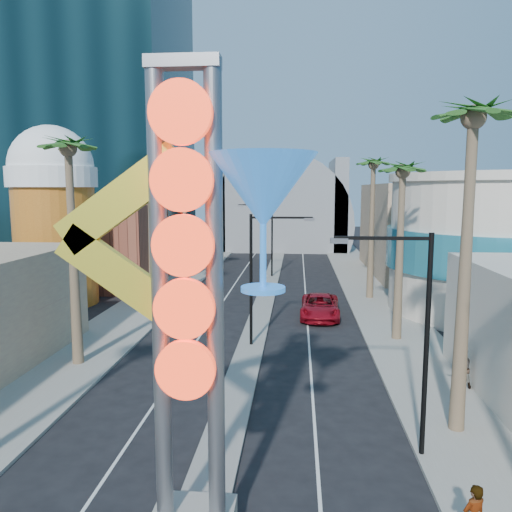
{
  "coord_description": "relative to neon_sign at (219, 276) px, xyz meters",
  "views": [
    {
      "loc": [
        2.74,
        -9.02,
        9.43
      ],
      "look_at": [
        0.23,
        20.78,
        5.43
      ],
      "focal_mm": 35.0,
      "sensor_mm": 36.0,
      "label": 1
    }
  ],
  "objects": [
    {
      "name": "sidewalk_west",
      "position": [
        -10.32,
        32.04,
        -7.23
      ],
      "size": [
        5.0,
        100.0,
        0.15
      ],
      "primitive_type": "cube",
      "color": "gray",
      "rests_on": "ground"
    },
    {
      "name": "palm_6",
      "position": [
        8.18,
        19.04,
        2.62
      ],
      "size": [
        2.4,
        2.4,
        11.7
      ],
      "color": "brown",
      "rests_on": "ground"
    },
    {
      "name": "palm_7",
      "position": [
        8.18,
        31.04,
        3.52
      ],
      "size": [
        2.4,
        2.4,
        12.7
      ],
      "color": "brown",
      "rests_on": "ground"
    },
    {
      "name": "turquoise_building",
      "position": [
        17.18,
        27.04,
        -2.06
      ],
      "size": [
        16.6,
        16.6,
        10.6
      ],
      "color": "beige",
      "rests_on": "ground"
    },
    {
      "name": "median",
      "position": [
        -0.82,
        35.04,
        -7.23
      ],
      "size": [
        1.6,
        84.0,
        0.15
      ],
      "primitive_type": "cube",
      "color": "gray",
      "rests_on": "ground"
    },
    {
      "name": "palm_1",
      "position": [
        -9.82,
        13.04,
        3.52
      ],
      "size": [
        2.4,
        2.4,
        12.7
      ],
      "color": "brown",
      "rests_on": "ground"
    },
    {
      "name": "sidewalk_east",
      "position": [
        8.68,
        32.04,
        -7.23
      ],
      "size": [
        5.0,
        100.0,
        0.15
      ],
      "primitive_type": "cube",
      "color": "gray",
      "rests_on": "ground"
    },
    {
      "name": "neon_sign",
      "position": [
        0.0,
        0.0,
        0.0
      ],
      "size": [
        6.53,
        2.6,
        12.55
      ],
      "color": "gray",
      "rests_on": "ground"
    },
    {
      "name": "red_pickup",
      "position": [
        3.62,
        24.33,
        -6.47
      ],
      "size": [
        3.04,
        6.15,
        1.68
      ],
      "primitive_type": "imported",
      "rotation": [
        0.0,
        0.0,
        -0.04
      ],
      "color": "maroon",
      "rests_on": "ground"
    },
    {
      "name": "pedestrian_b",
      "position": [
        9.69,
        11.27,
        -6.2
      ],
      "size": [
        1.0,
        0.81,
        1.91
      ],
      "primitive_type": "imported",
      "rotation": [
        0.0,
        0.0,
        3.24
      ],
      "color": "gray",
      "rests_on": "sidewalk_east"
    },
    {
      "name": "canopy",
      "position": [
        -0.82,
        69.04,
        -3.0
      ],
      "size": [
        22.0,
        16.0,
        22.0
      ],
      "color": "slate",
      "rests_on": "ground"
    },
    {
      "name": "brick_filler_west",
      "position": [
        -16.82,
        35.04,
        -3.31
      ],
      "size": [
        10.0,
        10.0,
        8.0
      ],
      "primitive_type": "cube",
      "color": "brown",
      "rests_on": "ground"
    },
    {
      "name": "hotel_tower",
      "position": [
        -22.82,
        49.04,
        17.69
      ],
      "size": [
        20.0,
        20.0,
        50.0
      ],
      "primitive_type": "cube",
      "color": "black",
      "rests_on": "ground"
    },
    {
      "name": "beer_mug",
      "position": [
        -17.82,
        27.04,
        0.54
      ],
      "size": [
        7.0,
        7.0,
        14.5
      ],
      "color": "#AA5316",
      "rests_on": "ground"
    },
    {
      "name": "streetlight_0",
      "position": [
        -0.27,
        17.04,
        -2.43
      ],
      "size": [
        3.79,
        0.25,
        8.0
      ],
      "color": "black",
      "rests_on": "ground"
    },
    {
      "name": "filler_east",
      "position": [
        15.18,
        45.04,
        -2.31
      ],
      "size": [
        10.0,
        20.0,
        10.0
      ],
      "primitive_type": "cube",
      "color": "tan",
      "rests_on": "ground"
    },
    {
      "name": "palm_2",
      "position": [
        -9.82,
        27.04,
        2.17
      ],
      "size": [
        2.4,
        2.4,
        11.2
      ],
      "color": "brown",
      "rests_on": "ground"
    },
    {
      "name": "streetlight_2",
      "position": [
        5.91,
        5.04,
        -2.47
      ],
      "size": [
        3.45,
        0.25,
        8.0
      ],
      "color": "black",
      "rests_on": "ground"
    },
    {
      "name": "palm_3",
      "position": [
        -9.82,
        39.04,
        2.17
      ],
      "size": [
        2.4,
        2.4,
        11.2
      ],
      "color": "brown",
      "rests_on": "ground"
    },
    {
      "name": "palm_5",
      "position": [
        8.18,
        7.04,
        3.96
      ],
      "size": [
        2.4,
        2.4,
        13.2
      ],
      "color": "brown",
      "rests_on": "ground"
    },
    {
      "name": "streetlight_1",
      "position": [
        -1.36,
        41.04,
        -2.43
      ],
      "size": [
        3.79,
        0.25,
        8.0
      ],
      "color": "black",
      "rests_on": "ground"
    }
  ]
}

